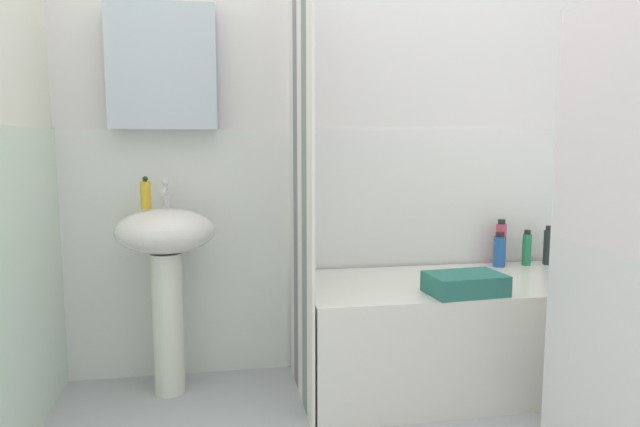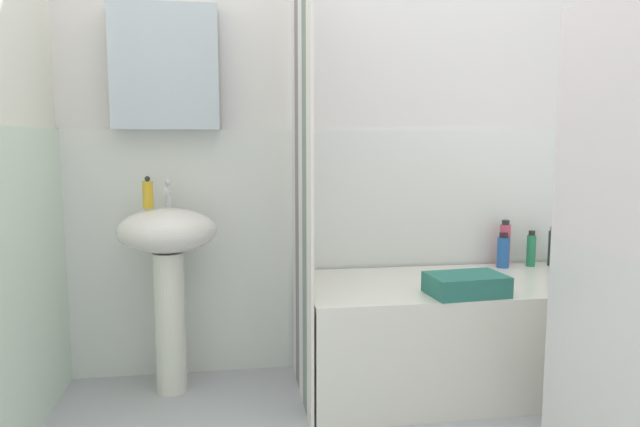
{
  "view_description": "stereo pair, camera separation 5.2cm",
  "coord_description": "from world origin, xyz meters",
  "px_view_note": "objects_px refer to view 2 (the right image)",
  "views": [
    {
      "loc": [
        -0.81,
        -1.58,
        1.15
      ],
      "look_at": [
        -0.4,
        0.71,
        0.85
      ],
      "focal_mm": 32.38,
      "sensor_mm": 36.0,
      "label": 1
    },
    {
      "loc": [
        -0.76,
        -1.58,
        1.15
      ],
      "look_at": [
        -0.4,
        0.71,
        0.85
      ],
      "focal_mm": 32.38,
      "sensor_mm": 36.0,
      "label": 2
    }
  ],
  "objects_px": {
    "bathtub": "(457,334)",
    "body_wash_bottle": "(531,250)",
    "sink": "(168,258)",
    "lotion_bottle": "(553,247)",
    "towel_folded": "(466,285)",
    "conditioner_bottle": "(505,244)",
    "shampoo_bottle": "(503,251)",
    "soap_dispenser": "(148,194)"
  },
  "relations": [
    {
      "from": "bathtub",
      "to": "body_wash_bottle",
      "type": "relative_size",
      "value": 7.71
    },
    {
      "from": "lotion_bottle",
      "to": "conditioner_bottle",
      "type": "xyz_separation_m",
      "value": [
        -0.25,
        0.04,
        0.02
      ]
    },
    {
      "from": "lotion_bottle",
      "to": "body_wash_bottle",
      "type": "bearing_deg",
      "value": 178.15
    },
    {
      "from": "sink",
      "to": "body_wash_bottle",
      "type": "bearing_deg",
      "value": 3.35
    },
    {
      "from": "sink",
      "to": "body_wash_bottle",
      "type": "distance_m",
      "value": 1.81
    },
    {
      "from": "sink",
      "to": "towel_folded",
      "type": "relative_size",
      "value": 2.68
    },
    {
      "from": "bathtub",
      "to": "towel_folded",
      "type": "height_order",
      "value": "towel_folded"
    },
    {
      "from": "towel_folded",
      "to": "lotion_bottle",
      "type": "bearing_deg",
      "value": 35.11
    },
    {
      "from": "sink",
      "to": "bathtub",
      "type": "xyz_separation_m",
      "value": [
        1.32,
        -0.15,
        -0.37
      ]
    },
    {
      "from": "bathtub",
      "to": "shampoo_bottle",
      "type": "height_order",
      "value": "shampoo_bottle"
    },
    {
      "from": "conditioner_bottle",
      "to": "towel_folded",
      "type": "bearing_deg",
      "value": -129.67
    },
    {
      "from": "shampoo_bottle",
      "to": "bathtub",
      "type": "bearing_deg",
      "value": -143.9
    },
    {
      "from": "bathtub",
      "to": "conditioner_bottle",
      "type": "xyz_separation_m",
      "value": [
        0.36,
        0.29,
        0.37
      ]
    },
    {
      "from": "bathtub",
      "to": "lotion_bottle",
      "type": "height_order",
      "value": "lotion_bottle"
    },
    {
      "from": "bathtub",
      "to": "body_wash_bottle",
      "type": "xyz_separation_m",
      "value": [
        0.49,
        0.25,
        0.34
      ]
    },
    {
      "from": "bathtub",
      "to": "conditioner_bottle",
      "type": "distance_m",
      "value": 0.59
    },
    {
      "from": "conditioner_bottle",
      "to": "sink",
      "type": "bearing_deg",
      "value": -175.26
    },
    {
      "from": "body_wash_bottle",
      "to": "soap_dispenser",
      "type": "bearing_deg",
      "value": -177.09
    },
    {
      "from": "soap_dispenser",
      "to": "shampoo_bottle",
      "type": "height_order",
      "value": "soap_dispenser"
    },
    {
      "from": "bathtub",
      "to": "lotion_bottle",
      "type": "relative_size",
      "value": 7.0
    },
    {
      "from": "soap_dispenser",
      "to": "conditioner_bottle",
      "type": "height_order",
      "value": "soap_dispenser"
    },
    {
      "from": "soap_dispenser",
      "to": "shampoo_bottle",
      "type": "relative_size",
      "value": 0.81
    },
    {
      "from": "body_wash_bottle",
      "to": "conditioner_bottle",
      "type": "distance_m",
      "value": 0.14
    },
    {
      "from": "soap_dispenser",
      "to": "lotion_bottle",
      "type": "bearing_deg",
      "value": 2.63
    },
    {
      "from": "shampoo_bottle",
      "to": "towel_folded",
      "type": "relative_size",
      "value": 0.57
    },
    {
      "from": "bathtub",
      "to": "conditioner_bottle",
      "type": "height_order",
      "value": "conditioner_bottle"
    },
    {
      "from": "conditioner_bottle",
      "to": "soap_dispenser",
      "type": "bearing_deg",
      "value": -175.78
    },
    {
      "from": "bathtub",
      "to": "body_wash_bottle",
      "type": "bearing_deg",
      "value": 27.13
    },
    {
      "from": "body_wash_bottle",
      "to": "conditioner_bottle",
      "type": "height_order",
      "value": "conditioner_bottle"
    },
    {
      "from": "soap_dispenser",
      "to": "lotion_bottle",
      "type": "relative_size",
      "value": 0.71
    },
    {
      "from": "sink",
      "to": "shampoo_bottle",
      "type": "bearing_deg",
      "value": 3.41
    },
    {
      "from": "conditioner_bottle",
      "to": "towel_folded",
      "type": "distance_m",
      "value": 0.67
    },
    {
      "from": "conditioner_bottle",
      "to": "bathtub",
      "type": "bearing_deg",
      "value": -141.82
    },
    {
      "from": "sink",
      "to": "lotion_bottle",
      "type": "xyz_separation_m",
      "value": [
        1.93,
        0.1,
        -0.02
      ]
    },
    {
      "from": "bathtub",
      "to": "lotion_bottle",
      "type": "bearing_deg",
      "value": 22.02
    },
    {
      "from": "shampoo_bottle",
      "to": "towel_folded",
      "type": "xyz_separation_m",
      "value": [
        -0.4,
        -0.47,
        -0.04
      ]
    },
    {
      "from": "soap_dispenser",
      "to": "sink",
      "type": "bearing_deg",
      "value": -7.15
    },
    {
      "from": "shampoo_bottle",
      "to": "towel_folded",
      "type": "bearing_deg",
      "value": -130.11
    },
    {
      "from": "lotion_bottle",
      "to": "sink",
      "type": "bearing_deg",
      "value": -176.98
    },
    {
      "from": "towel_folded",
      "to": "sink",
      "type": "bearing_deg",
      "value": 163.47
    },
    {
      "from": "lotion_bottle",
      "to": "bathtub",
      "type": "bearing_deg",
      "value": -157.98
    },
    {
      "from": "shampoo_bottle",
      "to": "towel_folded",
      "type": "height_order",
      "value": "shampoo_bottle"
    }
  ]
}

